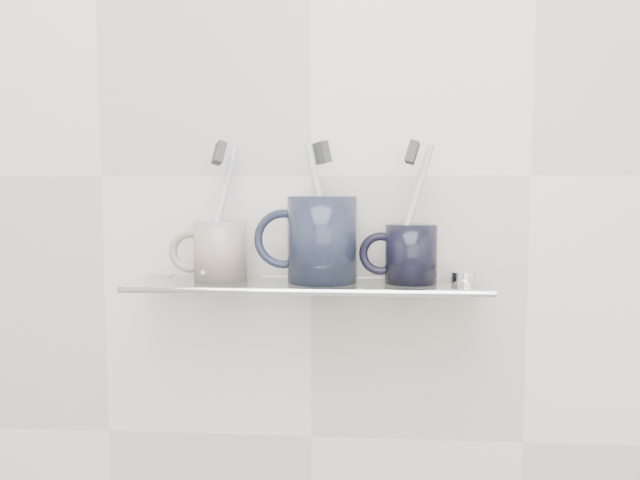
# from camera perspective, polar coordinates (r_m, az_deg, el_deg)

# --- Properties ---
(wall_back) EXTENTS (2.50, 0.00, 2.50)m
(wall_back) POSITION_cam_1_polar(r_m,az_deg,el_deg) (0.93, -0.84, 5.89)
(wall_back) COLOR silver
(wall_back) RESTS_ON ground
(shelf_glass) EXTENTS (0.50, 0.12, 0.01)m
(shelf_glass) POSITION_cam_1_polar(r_m,az_deg,el_deg) (0.88, -1.17, -4.13)
(shelf_glass) COLOR silver
(shelf_glass) RESTS_ON wall_back
(shelf_rail) EXTENTS (0.50, 0.01, 0.01)m
(shelf_rail) POSITION_cam_1_polar(r_m,az_deg,el_deg) (0.82, -1.52, -4.74)
(shelf_rail) COLOR silver
(shelf_rail) RESTS_ON shelf_glass
(bracket_left) EXTENTS (0.02, 0.03, 0.02)m
(bracket_left) POSITION_cam_1_polar(r_m,az_deg,el_deg) (0.97, -13.42, -4.08)
(bracket_left) COLOR silver
(bracket_left) RESTS_ON wall_back
(bracket_right) EXTENTS (0.02, 0.03, 0.02)m
(bracket_right) POSITION_cam_1_polar(r_m,az_deg,el_deg) (0.93, 12.10, -4.39)
(bracket_right) COLOR silver
(bracket_right) RESTS_ON wall_back
(mug_left) EXTENTS (0.09, 0.09, 0.08)m
(mug_left) POSITION_cam_1_polar(r_m,az_deg,el_deg) (0.90, -9.08, -1.04)
(mug_left) COLOR silver
(mug_left) RESTS_ON shelf_glass
(mug_left_handle) EXTENTS (0.06, 0.01, 0.06)m
(mug_left_handle) POSITION_cam_1_polar(r_m,az_deg,el_deg) (0.91, -11.77, -1.01)
(mug_left_handle) COLOR silver
(mug_left_handle) RESTS_ON mug_left
(toothbrush_left) EXTENTS (0.05, 0.07, 0.18)m
(toothbrush_left) POSITION_cam_1_polar(r_m,az_deg,el_deg) (0.89, -9.14, 2.73)
(toothbrush_left) COLOR #AAACD0
(toothbrush_left) RESTS_ON mug_left
(bristles_left) EXTENTS (0.03, 0.03, 0.04)m
(bristles_left) POSITION_cam_1_polar(r_m,az_deg,el_deg) (0.89, -9.21, 7.86)
(bristles_left) COLOR #37383B
(bristles_left) RESTS_ON toothbrush_left
(mug_center) EXTENTS (0.11, 0.11, 0.12)m
(mug_center) POSITION_cam_1_polar(r_m,az_deg,el_deg) (0.87, 0.20, 0.06)
(mug_center) COLOR black
(mug_center) RESTS_ON shelf_glass
(mug_center_handle) EXTENTS (0.08, 0.01, 0.08)m
(mug_center_handle) POSITION_cam_1_polar(r_m,az_deg,el_deg) (0.88, -3.36, 0.09)
(mug_center_handle) COLOR black
(mug_center_handle) RESTS_ON mug_center
(toothbrush_center) EXTENTS (0.05, 0.02, 0.19)m
(toothbrush_center) POSITION_cam_1_polar(r_m,az_deg,el_deg) (0.87, 0.20, 2.74)
(toothbrush_center) COLOR silver
(toothbrush_center) RESTS_ON mug_center
(bristles_center) EXTENTS (0.03, 0.02, 0.03)m
(bristles_center) POSITION_cam_1_polar(r_m,az_deg,el_deg) (0.87, 0.20, 7.99)
(bristles_center) COLOR #37383B
(bristles_center) RESTS_ON toothbrush_center
(mug_right) EXTENTS (0.09, 0.09, 0.08)m
(mug_right) POSITION_cam_1_polar(r_m,az_deg,el_deg) (0.88, 8.32, -1.26)
(mug_right) COLOR black
(mug_right) RESTS_ON shelf_glass
(mug_right_handle) EXTENTS (0.06, 0.01, 0.06)m
(mug_right_handle) POSITION_cam_1_polar(r_m,az_deg,el_deg) (0.87, 5.57, -1.25)
(mug_right_handle) COLOR black
(mug_right_handle) RESTS_ON mug_right
(toothbrush_right) EXTENTS (0.07, 0.04, 0.18)m
(toothbrush_right) POSITION_cam_1_polar(r_m,az_deg,el_deg) (0.87, 8.37, 2.68)
(toothbrush_right) COLOR #BCB1A4
(toothbrush_right) RESTS_ON mug_right
(bristles_right) EXTENTS (0.02, 0.03, 0.04)m
(bristles_right) POSITION_cam_1_polar(r_m,az_deg,el_deg) (0.87, 8.44, 7.94)
(bristles_right) COLOR #37383B
(bristles_right) RESTS_ON toothbrush_right
(chrome_cap) EXTENTS (0.04, 0.04, 0.02)m
(chrome_cap) POSITION_cam_1_polar(r_m,az_deg,el_deg) (0.89, 13.11, -3.36)
(chrome_cap) COLOR silver
(chrome_cap) RESTS_ON shelf_glass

